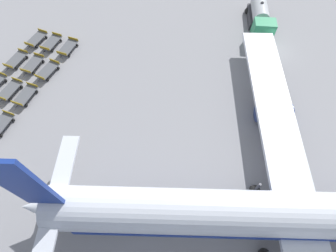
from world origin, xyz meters
TOP-DOWN VIEW (x-y plane):
  - ground_plane at (0.00, 0.00)m, footprint 500.00×500.00m
  - airplane at (21.73, 1.23)m, footprint 43.82×47.06m
  - fuel_tanker_primary at (-4.74, -1.96)m, footprint 7.58×3.84m
  - baggage_dolly_row_near_col_a at (3.41, -31.04)m, footprint 3.70×2.10m
  - baggage_dolly_row_near_col_b at (7.40, -31.96)m, footprint 3.70×2.05m
  - baggage_dolly_row_mid_a_col_a at (3.77, -28.82)m, footprint 3.70×1.99m
  - baggage_dolly_row_mid_a_col_b at (7.80, -29.57)m, footprint 3.70×1.94m
  - baggage_dolly_row_mid_a_col_c at (12.09, -30.46)m, footprint 3.70×2.06m
  - baggage_dolly_row_mid_b_col_a at (4.29, -26.36)m, footprint 3.70×1.94m
  - baggage_dolly_row_mid_b_col_b at (8.51, -27.35)m, footprint 3.69×2.20m
  - baggage_dolly_row_mid_b_col_c at (12.52, -28.35)m, footprint 3.70×1.95m
  - baggage_dolly_row_mid_b_col_d at (16.63, -29.22)m, footprint 3.70×1.98m

SIDE VIEW (x-z plane):
  - ground_plane at x=0.00m, z-range 0.00..0.00m
  - baggage_dolly_row_near_col_a at x=3.41m, z-range 0.01..0.93m
  - baggage_dolly_row_near_col_b at x=7.40m, z-range 0.01..0.93m
  - baggage_dolly_row_mid_a_col_a at x=3.77m, z-range 0.01..0.93m
  - baggage_dolly_row_mid_a_col_b at x=7.80m, z-range 0.01..0.93m
  - baggage_dolly_row_mid_a_col_c at x=12.09m, z-range 0.01..0.93m
  - baggage_dolly_row_mid_b_col_a at x=4.29m, z-range 0.01..0.93m
  - baggage_dolly_row_mid_b_col_b at x=8.51m, z-range 0.01..0.93m
  - baggage_dolly_row_mid_b_col_c at x=12.52m, z-range 0.01..0.93m
  - baggage_dolly_row_mid_b_col_d at x=16.63m, z-range 0.01..0.93m
  - fuel_tanker_primary at x=-4.74m, z-range -0.19..2.69m
  - airplane at x=21.73m, z-range -3.15..9.02m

